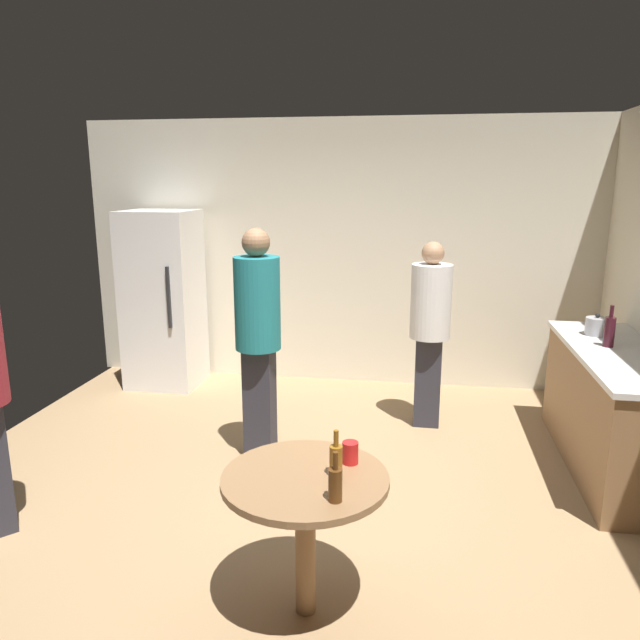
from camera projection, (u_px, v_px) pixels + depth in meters
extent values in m
cube|color=#9E7C56|center=(283.00, 512.00, 3.97)|extent=(5.20, 5.20, 0.10)
cube|color=silver|center=(338.00, 254.00, 6.18)|extent=(5.32, 0.06, 2.70)
cube|color=white|center=(163.00, 299.00, 6.14)|extent=(0.70, 0.65, 1.80)
cube|color=#262628|center=(169.00, 298.00, 5.76)|extent=(0.03, 0.03, 0.60)
cube|color=olive|center=(614.00, 413.00, 4.39)|extent=(0.60, 1.81, 0.86)
cube|color=silver|center=(621.00, 354.00, 4.28)|extent=(0.64, 1.85, 0.04)
cylinder|color=#B2B2B7|center=(597.00, 326.00, 4.71)|extent=(0.17, 0.17, 0.14)
sphere|color=black|center=(598.00, 316.00, 4.69)|extent=(0.04, 0.04, 0.04)
cone|color=#B2B2B7|center=(612.00, 325.00, 4.69)|extent=(0.09, 0.04, 0.06)
cylinder|color=#3F141E|center=(609.00, 332.00, 4.38)|extent=(0.08, 0.08, 0.22)
cylinder|color=#3F141E|center=(612.00, 311.00, 4.34)|extent=(0.03, 0.03, 0.09)
cylinder|color=olive|center=(305.00, 548.00, 2.91)|extent=(0.10, 0.10, 0.70)
cylinder|color=olive|center=(305.00, 479.00, 2.83)|extent=(0.80, 0.80, 0.03)
cylinder|color=#8C5919|center=(336.00, 461.00, 2.81)|extent=(0.06, 0.06, 0.15)
cylinder|color=#8C5919|center=(336.00, 438.00, 2.78)|extent=(0.02, 0.02, 0.08)
cylinder|color=#593314|center=(335.00, 485.00, 2.59)|extent=(0.06, 0.06, 0.15)
cylinder|color=#593314|center=(335.00, 461.00, 2.56)|extent=(0.02, 0.02, 0.08)
cylinder|color=red|center=(350.00, 453.00, 2.94)|extent=(0.08, 0.08, 0.11)
cube|color=#2D2D38|center=(427.00, 381.00, 5.18)|extent=(0.22, 0.17, 0.79)
cylinder|color=white|center=(431.00, 301.00, 5.01)|extent=(0.35, 0.35, 0.63)
sphere|color=tan|center=(433.00, 253.00, 4.92)|extent=(0.19, 0.19, 0.19)
cube|color=#2D2D38|center=(260.00, 403.00, 4.57)|extent=(0.23, 0.19, 0.87)
cylinder|color=#1E727A|center=(257.00, 303.00, 4.39)|extent=(0.36, 0.36, 0.69)
sphere|color=#8C6647|center=(256.00, 242.00, 4.29)|extent=(0.21, 0.21, 0.21)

